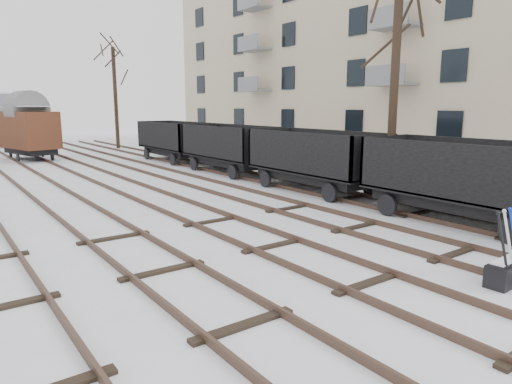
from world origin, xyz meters
TOP-DOWN VIEW (x-y plane):
  - ground at (0.00, 0.00)m, footprint 120.00×120.00m
  - tracks at (-0.00, 13.67)m, footprint 13.90×52.00m
  - apartment_block at (19.95, 14.00)m, footprint 10.12×45.00m
  - ground_frame at (2.30, -1.56)m, footprint 1.32×0.47m
  - freight_wagon_a at (6.00, 1.52)m, footprint 2.40×6.00m
  - freight_wagon_b at (6.00, 7.92)m, footprint 2.40×6.00m
  - freight_wagon_c at (6.00, 14.32)m, footprint 2.40×6.00m
  - freight_wagon_d at (6.00, 20.72)m, footprint 2.40×6.00m
  - box_van_wagon at (-1.24, 26.90)m, footprint 3.34×4.89m
  - tree_near at (6.55, 4.68)m, footprint 0.30×0.30m
  - tree_far_right at (6.16, 31.56)m, footprint 0.30×0.30m

SIDE VIEW (x-z plane):
  - ground at x=0.00m, z-range 0.00..0.00m
  - tracks at x=0.00m, z-range -0.01..0.16m
  - ground_frame at x=2.30m, z-range -0.46..1.03m
  - freight_wagon_a at x=6.00m, z-range -0.29..2.16m
  - freight_wagon_b at x=6.00m, z-range -0.29..2.16m
  - freight_wagon_c at x=6.00m, z-range -0.29..2.16m
  - freight_wagon_d at x=6.00m, z-range -0.29..2.16m
  - box_van_wagon at x=-1.24m, z-range 0.28..3.70m
  - tree_far_right at x=6.16m, z-range 0.00..8.01m
  - tree_near at x=6.55m, z-range 0.00..8.04m
  - apartment_block at x=19.95m, z-range 0.00..16.10m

